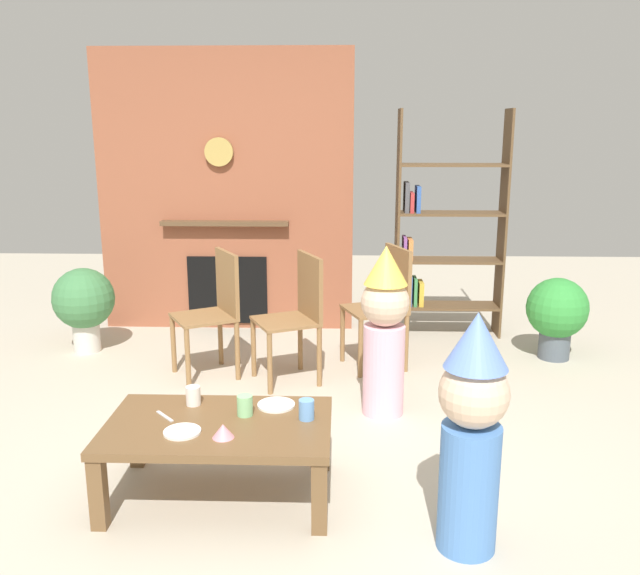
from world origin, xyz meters
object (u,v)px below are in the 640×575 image
object	(u,v)px
birthday_cake_slice	(223,431)
child_in_pink	(385,327)
bookshelf	(440,236)
potted_plant_short	(84,302)
child_with_cone_hat	(472,428)
dining_chair_right	(386,299)
paper_cup_near_left	(245,405)
paper_cup_near_right	(193,396)
dining_chair_middle	(298,310)
paper_cup_center	(307,409)
paper_plate_front	(182,432)
coffee_table	(219,433)
dining_chair_left	(216,306)
paper_plate_rear	(276,405)
potted_plant_tall	(557,312)

from	to	relation	value
birthday_cake_slice	child_in_pink	size ratio (longest dim) A/B	0.09
bookshelf	potted_plant_short	distance (m)	2.96
child_with_cone_hat	dining_chair_right	world-z (taller)	child_with_cone_hat
paper_cup_near_left	potted_plant_short	size ratio (longest dim) A/B	0.15
paper_cup_near_right	child_with_cone_hat	distance (m)	1.42
dining_chair_middle	paper_cup_center	bearing A→B (deg)	70.37
paper_plate_front	child_in_pink	size ratio (longest dim) A/B	0.16
coffee_table	paper_cup_center	size ratio (longest dim) A/B	10.90
paper_cup_near_left	dining_chair_left	xyz separation A→B (m)	(-0.43, 1.56, 0.08)
paper_plate_rear	potted_plant_short	xyz separation A→B (m)	(-1.71, 1.91, 0.02)
birthday_cake_slice	paper_cup_near_right	bearing A→B (deg)	120.63
paper_plate_rear	child_in_pink	xyz separation A→B (m)	(0.59, 0.79, 0.17)
paper_cup_near_left	birthday_cake_slice	distance (m)	0.25
paper_plate_rear	dining_chair_middle	size ratio (longest dim) A/B	0.21
coffee_table	dining_chair_right	bearing A→B (deg)	63.94
paper_cup_center	dining_chair_right	size ratio (longest dim) A/B	0.11
child_with_cone_hat	child_in_pink	distance (m)	1.40
paper_plate_front	potted_plant_short	distance (m)	2.58
paper_cup_center	child_with_cone_hat	size ratio (longest dim) A/B	0.09
coffee_table	dining_chair_left	distance (m)	1.69
bookshelf	dining_chair_middle	size ratio (longest dim) A/B	2.11
paper_cup_near_right	dining_chair_middle	distance (m)	1.42
paper_cup_near_right	paper_cup_near_left	bearing A→B (deg)	-23.02
bookshelf	dining_chair_left	size ratio (longest dim) A/B	2.11
dining_chair_left	potted_plant_tall	size ratio (longest dim) A/B	1.41
paper_cup_near_left	paper_plate_front	world-z (taller)	paper_cup_near_left
paper_cup_near_left	potted_plant_tall	world-z (taller)	potted_plant_tall
birthday_cake_slice	potted_plant_tall	bearing A→B (deg)	45.39
bookshelf	potted_plant_short	world-z (taller)	bookshelf
paper_cup_near_left	child_with_cone_hat	xyz separation A→B (m)	(1.01, -0.46, 0.12)
paper_cup_center	dining_chair_left	size ratio (longest dim) A/B	0.11
child_with_cone_hat	dining_chair_middle	world-z (taller)	child_with_cone_hat
coffee_table	child_in_pink	size ratio (longest dim) A/B	1.01
paper_plate_rear	child_with_cone_hat	distance (m)	1.05
paper_cup_near_left	child_in_pink	xyz separation A→B (m)	(0.73, 0.91, 0.13)
paper_cup_near_left	dining_chair_right	size ratio (longest dim) A/B	0.11
paper_cup_near_left	birthday_cake_slice	bearing A→B (deg)	-105.02
paper_plate_front	paper_plate_rear	world-z (taller)	same
bookshelf	birthday_cake_slice	bearing A→B (deg)	-115.75
potted_plant_short	paper_plate_front	bearing A→B (deg)	-59.66
paper_plate_rear	potted_plant_short	size ratio (longest dim) A/B	0.28
paper_plate_front	child_with_cone_hat	bearing A→B (deg)	-11.53
dining_chair_left	potted_plant_tall	bearing A→B (deg)	159.90
coffee_table	birthday_cake_slice	size ratio (longest dim) A/B	10.75
bookshelf	paper_cup_center	xyz separation A→B (m)	(-1.00, -2.63, -0.42)
paper_cup_near_left	paper_cup_near_right	size ratio (longest dim) A/B	1.04
dining_chair_right	potted_plant_tall	world-z (taller)	dining_chair_right
child_with_cone_hat	paper_cup_center	bearing A→B (deg)	-12.84
coffee_table	birthday_cake_slice	distance (m)	0.19
dining_chair_right	potted_plant_short	size ratio (longest dim) A/B	1.33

